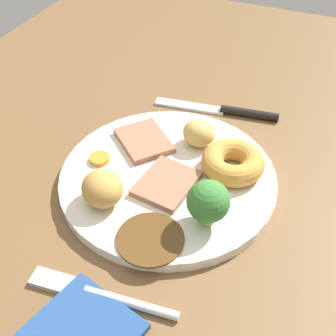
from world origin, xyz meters
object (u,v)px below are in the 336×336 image
Objects in this scene: carrot_coin_front at (100,159)px; broccoli_floret at (208,202)px; roast_potato_right at (102,189)px; dinner_plate at (168,178)px; knife at (227,111)px; meat_slice_main at (144,140)px; yorkshire_pudding at (233,162)px; meat_slice_under at (165,186)px; fork at (98,294)px; roast_potato_left at (199,133)px.

broccoli_floret is at bearing -105.15° from carrot_coin_front.
dinner_plate is at bearing -35.90° from roast_potato_right.
roast_potato_right is 25.13cm from knife.
yorkshire_pudding is at bearing -92.92° from meat_slice_main.
meat_slice_main is 12.28cm from yorkshire_pudding.
dinner_plate is 2.67cm from meat_slice_under.
broccoli_floret is 0.36× the size of fork.
dinner_plate is 1.43× the size of knife.
meat_slice_under is at bearing -98.24° from fork.
yorkshire_pudding is (-0.62, -12.22, 0.95)cm from meat_slice_main.
carrot_coin_front is (1.28, 9.54, -0.10)cm from meat_slice_under.
broccoli_floret reaches higher than meat_slice_main.
carrot_coin_front is at bearing 106.58° from yorkshire_pudding.
meat_slice_under is 19.42cm from knife.
fork is (-20.85, 7.01, -2.36)cm from yorkshire_pudding.
carrot_coin_front is (5.86, 3.89, -1.65)cm from roast_potato_right.
yorkshire_pudding is 1.81× the size of roast_potato_left.
carrot_coin_front is (-4.72, 15.87, -1.05)cm from yorkshire_pudding.
roast_potato_left is 0.77× the size of broccoli_floret.
roast_potato_right is 11.78cm from fork.
roast_potato_right reaches higher than roast_potato_left.
fork is at bearing -151.22° from carrot_coin_front.
yorkshire_pudding is at bearing -73.42° from carrot_coin_front.
meat_slice_under reaches higher than dinner_plate.
knife is at bearing 11.52° from broccoli_floret.
fork is at bearing 177.37° from meat_slice_under.
roast_potato_right is 0.27× the size of knife.
meat_slice_main is at bearing 1.26° from roast_potato_right.
meat_slice_main is 1.32× the size of broccoli_floret.
carrot_coin_front is at bearing 74.85° from broccoli_floret.
broccoli_floret is at bearing -127.95° from dinner_plate.
meat_slice_main is at bearing 50.81° from dinner_plate.
knife is (34.14, -2.32, 0.06)cm from fork.
broccoli_floret is at bearing -82.28° from roast_potato_right.
roast_potato_left is at bearing -24.79° from roast_potato_right.
yorkshire_pudding reaches higher than carrot_coin_front.
roast_potato_left reaches higher than meat_slice_main.
meat_slice_under reaches higher than fork.
knife is at bearing -7.66° from dinner_plate.
meat_slice_main is 0.48× the size of fork.
meat_slice_under is 9.48cm from roast_potato_left.
dinner_plate is 8.94cm from roast_potato_right.
fork is at bearing 176.53° from roast_potato_left.
broccoli_floret is 0.30× the size of knife.
knife is at bearing -4.86° from meat_slice_under.
roast_potato_left is 13.52cm from broccoli_floret.
knife is (13.29, 4.69, -2.30)cm from yorkshire_pudding.
meat_slice_under is at bearing 64.32° from broccoli_floret.
meat_slice_main is 14.80cm from knife.
yorkshire_pudding reaches higher than meat_slice_under.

